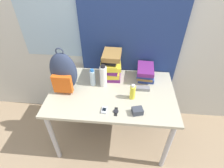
{
  "coord_description": "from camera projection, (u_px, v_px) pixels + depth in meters",
  "views": [
    {
      "loc": [
        0.12,
        -0.95,
        1.97
      ],
      "look_at": [
        0.0,
        0.4,
        0.87
      ],
      "focal_mm": 28.0,
      "sensor_mm": 36.0,
      "label": 1
    }
  ],
  "objects": [
    {
      "name": "wall_back",
      "position": [
        116.0,
        28.0,
        1.88
      ],
      "size": [
        6.0,
        0.06,
        2.5
      ],
      "color": "beige",
      "rests_on": "ground_plane"
    },
    {
      "name": "desk",
      "position": [
        112.0,
        98.0,
        1.87
      ],
      "size": [
        1.29,
        0.8,
        0.77
      ],
      "color": "#B7B299",
      "rests_on": "ground_plane"
    },
    {
      "name": "curtain_blue",
      "position": [
        131.0,
        31.0,
        1.83
      ],
      "size": [
        1.1,
        0.04,
        2.5
      ],
      "color": "navy",
      "rests_on": "ground_plane"
    },
    {
      "name": "water_bottle",
      "position": [
        93.0,
        78.0,
        1.84
      ],
      "size": [
        0.06,
        0.06,
        0.2
      ],
      "color": "silver",
      "rests_on": "desk"
    },
    {
      "name": "cell_phone",
      "position": [
        104.0,
        110.0,
        1.6
      ],
      "size": [
        0.05,
        0.08,
        0.02
      ],
      "color": "#B7BCC6",
      "rests_on": "desk"
    },
    {
      "name": "book_stack_center",
      "position": [
        145.0,
        73.0,
        1.93
      ],
      "size": [
        0.2,
        0.28,
        0.16
      ],
      "color": "navy",
      "rests_on": "desk"
    },
    {
      "name": "sunglasses_case",
      "position": [
        142.0,
        88.0,
        1.82
      ],
      "size": [
        0.15,
        0.06,
        0.04
      ],
      "color": "gray",
      "rests_on": "desk"
    },
    {
      "name": "ground_plane",
      "position": [
        109.0,
        165.0,
        1.99
      ],
      "size": [
        12.0,
        12.0,
        0.0
      ],
      "primitive_type": "plane",
      "color": "#9E8466"
    },
    {
      "name": "wristwatch",
      "position": [
        116.0,
        111.0,
        1.59
      ],
      "size": [
        0.05,
        0.1,
        0.01
      ],
      "color": "black",
      "rests_on": "desk"
    },
    {
      "name": "backpack",
      "position": [
        64.0,
        73.0,
        1.72
      ],
      "size": [
        0.27,
        0.19,
        0.47
      ],
      "color": "#2D3851",
      "rests_on": "desk"
    },
    {
      "name": "book_stack_left",
      "position": [
        111.0,
        65.0,
        1.91
      ],
      "size": [
        0.24,
        0.28,
        0.32
      ],
      "color": "#6B2370",
      "rests_on": "desk"
    },
    {
      "name": "sunscreen_bottle",
      "position": [
        133.0,
        92.0,
        1.69
      ],
      "size": [
        0.05,
        0.05,
        0.17
      ],
      "color": "yellow",
      "rests_on": "desk"
    },
    {
      "name": "sports_bottle",
      "position": [
        103.0,
        76.0,
        1.82
      ],
      "size": [
        0.08,
        0.08,
        0.25
      ],
      "color": "white",
      "rests_on": "desk"
    },
    {
      "name": "camera_pouch",
      "position": [
        137.0,
        111.0,
        1.57
      ],
      "size": [
        0.11,
        0.1,
        0.06
      ],
      "color": "#383D47",
      "rests_on": "desk"
    }
  ]
}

